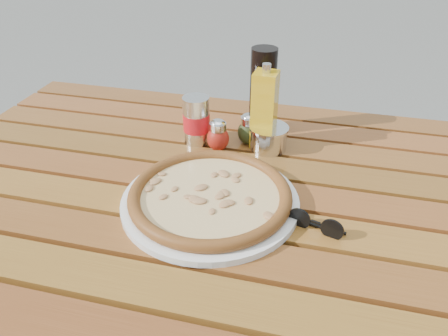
% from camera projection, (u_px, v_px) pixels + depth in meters
% --- Properties ---
extents(table, '(1.40, 0.90, 0.75)m').
position_uv_depth(table, '(222.00, 212.00, 0.99)').
color(table, '#341F0B').
rests_on(table, ground).
extents(plate, '(0.47, 0.47, 0.01)m').
position_uv_depth(plate, '(210.00, 201.00, 0.89)').
color(plate, white).
rests_on(plate, table).
extents(pizza, '(0.41, 0.41, 0.03)m').
position_uv_depth(pizza, '(210.00, 195.00, 0.88)').
color(pizza, '#FFEEB6').
rests_on(pizza, plate).
extents(pepper_shaker, '(0.06, 0.06, 0.08)m').
position_uv_depth(pepper_shaker, '(218.00, 136.00, 1.06)').
color(pepper_shaker, '#AF2114').
rests_on(pepper_shaker, table).
extents(oregano_shaker, '(0.07, 0.07, 0.08)m').
position_uv_depth(oregano_shaker, '(249.00, 129.00, 1.08)').
color(oregano_shaker, '#303A17').
rests_on(oregano_shaker, table).
extents(dark_bottle, '(0.08, 0.08, 0.22)m').
position_uv_depth(dark_bottle, '(263.00, 91.00, 1.11)').
color(dark_bottle, black).
rests_on(dark_bottle, table).
extents(soda_can, '(0.08, 0.08, 0.12)m').
position_uv_depth(soda_can, '(196.00, 120.00, 1.08)').
color(soda_can, silver).
rests_on(soda_can, table).
extents(olive_oil_cruet, '(0.06, 0.06, 0.21)m').
position_uv_depth(olive_oil_cruet, '(264.00, 110.00, 1.04)').
color(olive_oil_cruet, gold).
rests_on(olive_oil_cruet, table).
extents(parmesan_tin, '(0.11, 0.11, 0.07)m').
position_uv_depth(parmesan_tin, '(268.00, 137.00, 1.07)').
color(parmesan_tin, silver).
rests_on(parmesan_tin, table).
extents(sunglasses, '(0.11, 0.05, 0.04)m').
position_uv_depth(sunglasses, '(316.00, 224.00, 0.81)').
color(sunglasses, black).
rests_on(sunglasses, table).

